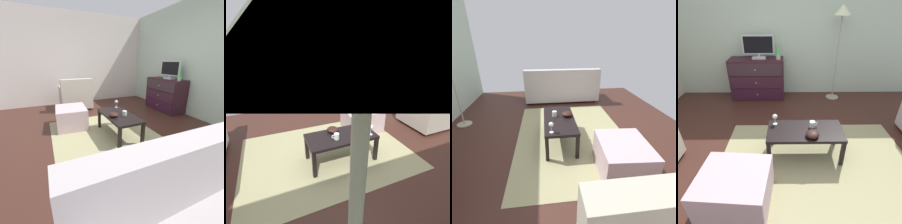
% 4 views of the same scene
% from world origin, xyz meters
% --- Properties ---
extents(ground_plane, '(5.99, 4.96, 0.05)m').
position_xyz_m(ground_plane, '(0.00, 0.00, -0.03)').
color(ground_plane, '#3E221A').
extents(wall_accent_rear, '(5.99, 0.12, 2.73)m').
position_xyz_m(wall_accent_rear, '(0.00, 2.24, 1.36)').
color(wall_accent_rear, '#B3CAB3').
rests_on(wall_accent_rear, ground_plane).
extents(area_rug, '(2.60, 1.90, 0.01)m').
position_xyz_m(area_rug, '(0.20, -0.20, 0.00)').
color(area_rug, tan).
rests_on(area_rug, ground_plane).
extents(dresser, '(1.14, 0.49, 0.88)m').
position_xyz_m(dresser, '(-0.84, 1.93, 0.44)').
color(dresser, '#361A22').
rests_on(dresser, ground_plane).
extents(tv, '(0.64, 0.18, 0.46)m').
position_xyz_m(tv, '(-0.77, 1.95, 1.12)').
color(tv, silver).
rests_on(tv, dresser).
extents(lava_lamp, '(0.09, 0.09, 0.33)m').
position_xyz_m(lava_lamp, '(-0.36, 1.89, 1.03)').
color(lava_lamp, '#B7B7BC').
rests_on(lava_lamp, dresser).
extents(coffee_table, '(1.01, 0.49, 0.42)m').
position_xyz_m(coffee_table, '(0.06, 0.03, 0.37)').
color(coffee_table, black).
rests_on(coffee_table, ground_plane).
extents(wine_glass, '(0.07, 0.07, 0.16)m').
position_xyz_m(wine_glass, '(-0.35, 0.18, 0.54)').
color(wine_glass, silver).
rests_on(wine_glass, coffee_table).
extents(mug, '(0.11, 0.08, 0.08)m').
position_xyz_m(mug, '(0.16, 0.10, 0.46)').
color(mug, silver).
rests_on(mug, coffee_table).
extents(bowl_decorative, '(0.17, 0.17, 0.08)m').
position_xyz_m(bowl_decorative, '(0.14, -0.11, 0.46)').
color(bowl_decorative, black).
rests_on(bowl_decorative, coffee_table).
extents(ottoman, '(0.74, 0.65, 0.43)m').
position_xyz_m(ottoman, '(-0.71, -0.70, 0.21)').
color(ottoman, '#C0A4AB').
rests_on(ottoman, ground_plane).
extents(standing_lamp, '(0.32, 0.32, 1.87)m').
position_xyz_m(standing_lamp, '(0.85, 1.88, 1.61)').
color(standing_lamp, '#A59E8C').
rests_on(standing_lamp, ground_plane).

